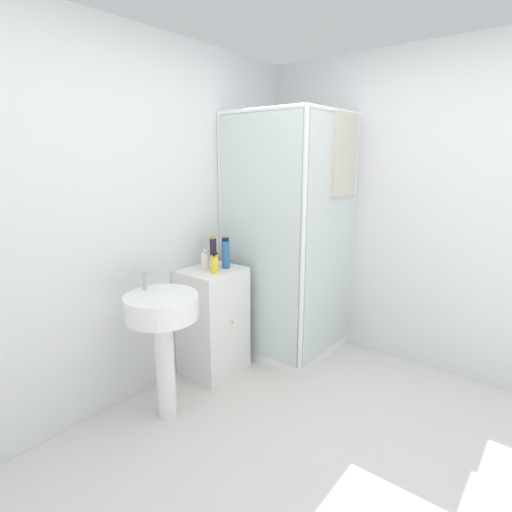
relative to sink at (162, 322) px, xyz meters
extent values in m
plane|color=silver|center=(0.08, -1.30, -0.67)|extent=(12.00, 12.00, 0.00)
cube|color=silver|center=(0.08, 0.40, 0.58)|extent=(6.40, 0.06, 2.50)
cube|color=silver|center=(1.78, -1.30, 0.58)|extent=(0.06, 6.40, 2.50)
cube|color=white|center=(1.33, -0.04, -0.62)|extent=(0.84, 0.84, 0.09)
cylinder|color=white|center=(1.73, 0.36, 0.35)|extent=(0.04, 0.04, 2.03)
cylinder|color=white|center=(0.93, 0.36, 0.35)|extent=(0.04, 0.04, 2.03)
cylinder|color=white|center=(1.73, -0.45, 0.35)|extent=(0.04, 0.04, 2.03)
cylinder|color=white|center=(0.93, -0.45, 0.35)|extent=(0.04, 0.04, 2.03)
cylinder|color=white|center=(1.33, -0.45, 1.35)|extent=(0.80, 0.04, 0.04)
cylinder|color=white|center=(1.33, 0.36, 1.35)|extent=(0.80, 0.04, 0.04)
cylinder|color=white|center=(0.93, -0.04, 1.35)|extent=(0.04, 0.80, 0.04)
cylinder|color=white|center=(1.73, -0.04, 1.35)|extent=(0.04, 0.80, 0.04)
cube|color=silver|center=(1.33, -0.46, 0.37)|extent=(0.77, 0.01, 1.91)
cube|color=silver|center=(0.92, -0.04, 0.37)|extent=(0.01, 0.77, 1.91)
cylinder|color=#B7BABF|center=(1.54, 0.29, 0.18)|extent=(0.02, 0.02, 1.52)
cylinder|color=#B7BABF|center=(1.54, 0.24, 0.97)|extent=(0.07, 0.07, 0.04)
cube|color=beige|center=(1.46, -0.48, 1.03)|extent=(0.36, 0.03, 0.63)
cube|color=white|center=(0.62, 0.17, -0.24)|extent=(0.46, 0.39, 0.85)
sphere|color=gold|center=(0.62, -0.03, -0.20)|extent=(0.02, 0.02, 0.02)
cylinder|color=white|center=(0.00, 0.00, -0.32)|extent=(0.12, 0.12, 0.70)
cylinder|color=white|center=(0.00, 0.00, 0.11)|extent=(0.46, 0.46, 0.15)
cylinder|color=#B7BABF|center=(0.00, 0.16, 0.25)|extent=(0.02, 0.02, 0.13)
cube|color=#B7BABF|center=(0.00, 0.13, 0.30)|extent=(0.02, 0.07, 0.02)
cylinder|color=yellow|center=(0.57, 0.09, 0.24)|extent=(0.06, 0.06, 0.13)
cylinder|color=black|center=(0.57, 0.09, 0.32)|extent=(0.02, 0.02, 0.02)
cube|color=black|center=(0.57, 0.08, 0.33)|extent=(0.02, 0.03, 0.01)
cylinder|color=#281E33|center=(0.68, 0.20, 0.29)|extent=(0.05, 0.05, 0.23)
cylinder|color=gold|center=(0.68, 0.20, 0.42)|extent=(0.04, 0.04, 0.02)
cylinder|color=#2D66A3|center=(0.72, 0.11, 0.29)|extent=(0.06, 0.06, 0.21)
cylinder|color=black|center=(0.72, 0.11, 0.41)|extent=(0.05, 0.05, 0.02)
cylinder|color=white|center=(0.59, 0.21, 0.24)|extent=(0.05, 0.05, 0.13)
cylinder|color=silver|center=(0.59, 0.21, 0.32)|extent=(0.02, 0.02, 0.02)
cube|color=silver|center=(0.59, 0.20, 0.33)|extent=(0.01, 0.03, 0.01)
camera|label=1|loc=(-1.47, -1.92, 1.01)|focal=28.00mm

